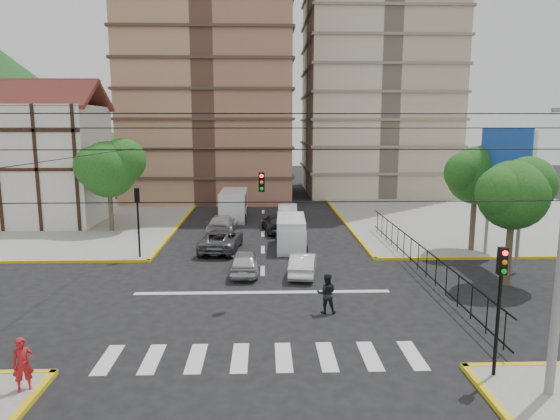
{
  "coord_description": "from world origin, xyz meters",
  "views": [
    {
      "loc": [
        0.13,
        -23.14,
        8.45
      ],
      "look_at": [
        0.94,
        2.73,
        4.0
      ],
      "focal_mm": 32.0,
      "sensor_mm": 36.0,
      "label": 1
    }
  ],
  "objects_px": {
    "pedestrian_sw_corner": "(23,364)",
    "pedestrian_crosswalk": "(326,293)",
    "traffic_light_se": "(500,290)",
    "traffic_light_nw": "(138,211)",
    "van_left_lane": "(233,206)",
    "car_silver_front_left": "(245,262)",
    "car_white_front_right": "(303,264)",
    "van_right_lane": "(291,234)"
  },
  "relations": [
    {
      "from": "van_left_lane",
      "to": "pedestrian_crosswalk",
      "type": "xyz_separation_m",
      "value": [
        5.56,
        -22.66,
        -0.34
      ]
    },
    {
      "from": "traffic_light_nw",
      "to": "van_right_lane",
      "type": "bearing_deg",
      "value": 13.68
    },
    {
      "from": "van_left_lane",
      "to": "car_silver_front_left",
      "type": "distance_m",
      "value": 16.58
    },
    {
      "from": "pedestrian_sw_corner",
      "to": "pedestrian_crosswalk",
      "type": "relative_size",
      "value": 0.94
    },
    {
      "from": "traffic_light_nw",
      "to": "van_right_lane",
      "type": "relative_size",
      "value": 0.91
    },
    {
      "from": "traffic_light_nw",
      "to": "van_right_lane",
      "type": "height_order",
      "value": "traffic_light_nw"
    },
    {
      "from": "car_silver_front_left",
      "to": "pedestrian_sw_corner",
      "type": "xyz_separation_m",
      "value": [
        -6.49,
        -12.78,
        0.32
      ]
    },
    {
      "from": "car_silver_front_left",
      "to": "car_white_front_right",
      "type": "distance_m",
      "value": 3.33
    },
    {
      "from": "traffic_light_se",
      "to": "pedestrian_crosswalk",
      "type": "distance_m",
      "value": 8.15
    },
    {
      "from": "traffic_light_nw",
      "to": "pedestrian_crosswalk",
      "type": "height_order",
      "value": "traffic_light_nw"
    },
    {
      "from": "van_left_lane",
      "to": "pedestrian_crosswalk",
      "type": "relative_size",
      "value": 3.14
    },
    {
      "from": "traffic_light_nw",
      "to": "van_left_lane",
      "type": "distance_m",
      "value": 14.28
    },
    {
      "from": "traffic_light_se",
      "to": "car_silver_front_left",
      "type": "height_order",
      "value": "traffic_light_se"
    },
    {
      "from": "van_left_lane",
      "to": "traffic_light_se",
      "type": "bearing_deg",
      "value": -69.36
    },
    {
      "from": "van_right_lane",
      "to": "traffic_light_se",
      "type": "bearing_deg",
      "value": -69.77
    },
    {
      "from": "van_right_lane",
      "to": "car_silver_front_left",
      "type": "relative_size",
      "value": 1.2
    },
    {
      "from": "van_left_lane",
      "to": "pedestrian_sw_corner",
      "type": "bearing_deg",
      "value": -98.72
    },
    {
      "from": "traffic_light_se",
      "to": "pedestrian_sw_corner",
      "type": "xyz_separation_m",
      "value": [
        -15.3,
        -0.47,
        -2.1
      ]
    },
    {
      "from": "traffic_light_se",
      "to": "pedestrian_crosswalk",
      "type": "height_order",
      "value": "traffic_light_se"
    },
    {
      "from": "car_silver_front_left",
      "to": "car_white_front_right",
      "type": "relative_size",
      "value": 1.02
    },
    {
      "from": "car_silver_front_left",
      "to": "car_white_front_right",
      "type": "height_order",
      "value": "car_silver_front_left"
    },
    {
      "from": "car_silver_front_left",
      "to": "traffic_light_nw",
      "type": "bearing_deg",
      "value": -24.63
    },
    {
      "from": "van_right_lane",
      "to": "van_left_lane",
      "type": "height_order",
      "value": "van_left_lane"
    },
    {
      "from": "van_right_lane",
      "to": "pedestrian_crosswalk",
      "type": "distance_m",
      "value": 11.88
    },
    {
      "from": "traffic_light_nw",
      "to": "car_silver_front_left",
      "type": "xyz_separation_m",
      "value": [
        6.79,
        -3.29,
        -2.42
      ]
    },
    {
      "from": "traffic_light_se",
      "to": "car_white_front_right",
      "type": "distance_m",
      "value": 13.36
    },
    {
      "from": "pedestrian_crosswalk",
      "to": "pedestrian_sw_corner",
      "type": "bearing_deg",
      "value": 35.89
    },
    {
      "from": "traffic_light_se",
      "to": "traffic_light_nw",
      "type": "relative_size",
      "value": 1.0
    },
    {
      "from": "traffic_light_se",
      "to": "van_right_lane",
      "type": "relative_size",
      "value": 0.91
    },
    {
      "from": "van_right_lane",
      "to": "pedestrian_crosswalk",
      "type": "height_order",
      "value": "van_right_lane"
    },
    {
      "from": "pedestrian_crosswalk",
      "to": "traffic_light_nw",
      "type": "bearing_deg",
      "value": -37.99
    },
    {
      "from": "van_right_lane",
      "to": "pedestrian_sw_corner",
      "type": "xyz_separation_m",
      "value": [
        -9.44,
        -18.44,
        -0.04
      ]
    },
    {
      "from": "van_right_lane",
      "to": "car_white_front_right",
      "type": "relative_size",
      "value": 1.23
    },
    {
      "from": "car_white_front_right",
      "to": "pedestrian_sw_corner",
      "type": "distance_m",
      "value": 15.8
    },
    {
      "from": "van_left_lane",
      "to": "pedestrian_crosswalk",
      "type": "height_order",
      "value": "van_left_lane"
    },
    {
      "from": "traffic_light_se",
      "to": "pedestrian_sw_corner",
      "type": "bearing_deg",
      "value": -178.23
    },
    {
      "from": "traffic_light_nw",
      "to": "pedestrian_sw_corner",
      "type": "height_order",
      "value": "traffic_light_nw"
    },
    {
      "from": "van_right_lane",
      "to": "van_left_lane",
      "type": "distance_m",
      "value": 11.76
    },
    {
      "from": "pedestrian_sw_corner",
      "to": "van_left_lane",
      "type": "bearing_deg",
      "value": 52.86
    },
    {
      "from": "van_left_lane",
      "to": "car_silver_front_left",
      "type": "xyz_separation_m",
      "value": [
        1.65,
        -16.49,
        -0.56
      ]
    },
    {
      "from": "pedestrian_sw_corner",
      "to": "traffic_light_se",
      "type": "bearing_deg",
      "value": -25.97
    },
    {
      "from": "car_white_front_right",
      "to": "pedestrian_crosswalk",
      "type": "bearing_deg",
      "value": 104.35
    }
  ]
}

